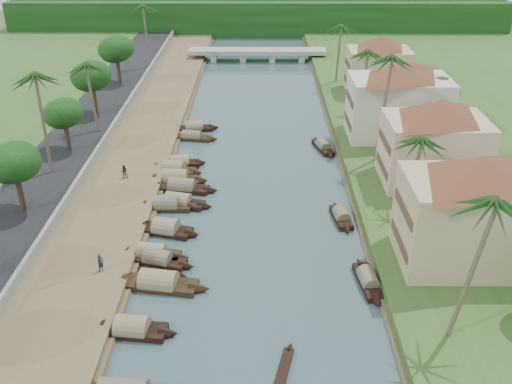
{
  "coord_description": "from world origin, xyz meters",
  "views": [
    {
      "loc": [
        0.54,
        -44.95,
        30.42
      ],
      "look_at": [
        0.14,
        9.51,
        2.0
      ],
      "focal_mm": 40.0,
      "sensor_mm": 36.0,
      "label": 1
    }
  ],
  "objects_px": {
    "sampan_1": "(132,329)",
    "person_near": "(100,263)",
    "bridge": "(258,53)",
    "building_near": "(474,209)"
  },
  "relations": [
    {
      "from": "sampan_1",
      "to": "bridge",
      "type": "bearing_deg",
      "value": 90.11
    },
    {
      "from": "building_near",
      "to": "sampan_1",
      "type": "bearing_deg",
      "value": -163.08
    },
    {
      "from": "bridge",
      "to": "building_near",
      "type": "distance_m",
      "value": 76.54
    },
    {
      "from": "building_near",
      "to": "bridge",
      "type": "bearing_deg",
      "value": 104.39
    },
    {
      "from": "sampan_1",
      "to": "person_near",
      "type": "xyz_separation_m",
      "value": [
        -4.12,
        7.17,
        1.24
      ]
    },
    {
      "from": "building_near",
      "to": "person_near",
      "type": "height_order",
      "value": "building_near"
    },
    {
      "from": "sampan_1",
      "to": "building_near",
      "type": "bearing_deg",
      "value": 23.5
    },
    {
      "from": "bridge",
      "to": "building_near",
      "type": "bearing_deg",
      "value": -75.61
    },
    {
      "from": "bridge",
      "to": "building_near",
      "type": "xyz_separation_m",
      "value": [
        18.99,
        -74.0,
        4.66
      ]
    },
    {
      "from": "bridge",
      "to": "person_near",
      "type": "xyz_separation_m",
      "value": [
        -13.49,
        -75.46,
        -0.06
      ]
    }
  ]
}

